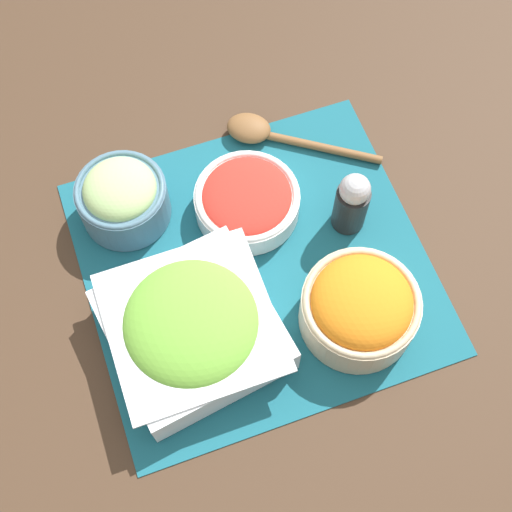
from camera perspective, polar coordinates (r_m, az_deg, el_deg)
The scene contains 8 objects.
ground_plane at distance 0.97m, azimuth 0.00°, elevation -0.84°, with size 3.00×3.00×0.00m, color #422D1E.
placemat at distance 0.97m, azimuth 0.00°, elevation -0.80°, with size 0.45×0.43×0.00m.
tomato_bowl at distance 0.98m, azimuth -0.72°, elevation 4.51°, with size 0.15×0.15×0.05m.
lettuce_bowl at distance 0.89m, azimuth -5.14°, elevation -5.69°, with size 0.22×0.22×0.09m.
carrot_bowl at distance 0.90m, azimuth 8.33°, elevation -4.05°, with size 0.15×0.15×0.09m.
cucumber_bowl at distance 0.98m, azimuth -10.65°, elevation 4.66°, with size 0.12×0.12×0.09m.
wooden_spoon at distance 1.06m, azimuth 0.72°, elevation 9.85°, with size 0.21×0.16×0.03m.
pepper_shaker at distance 0.96m, azimuth 7.68°, elevation 4.30°, with size 0.05×0.05×0.11m.
Camera 1 is at (-0.13, -0.37, 0.88)m, focal length 50.00 mm.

